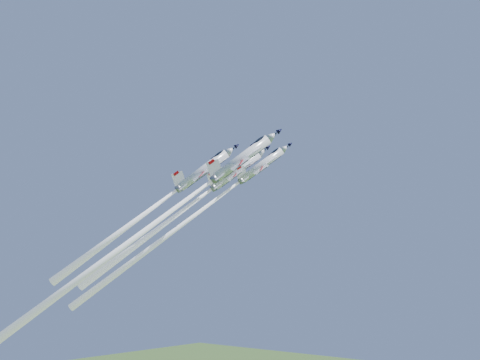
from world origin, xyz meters
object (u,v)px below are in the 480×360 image
Objects in this scene: jet_right at (142,233)px; jet_lead at (189,220)px; jet_left at (182,211)px; jet_slot at (152,208)px.

jet_lead is at bearing 134.01° from jet_right.
jet_right reaches higher than jet_left.
jet_slot is (-5.45, 7.16, 6.13)m from jet_right.
jet_slot is (-2.16, -7.07, 0.18)m from jet_left.
jet_left is (-2.61, 0.17, 2.08)m from jet_lead.
jet_left is 15.77m from jet_right.
jet_lead is 3.34m from jet_left.
jet_lead is 0.82× the size of jet_right.
jet_right is 10.89m from jet_slot.
jet_right is (0.67, -14.06, -3.87)m from jet_lead.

